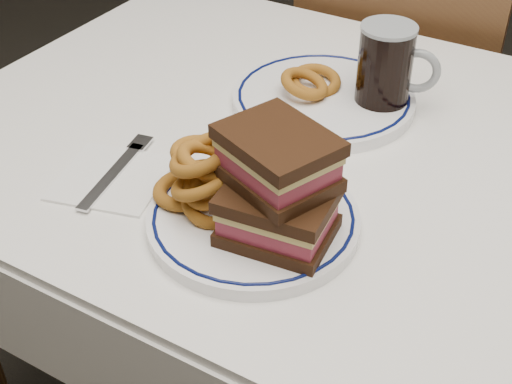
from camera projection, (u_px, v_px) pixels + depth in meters
The scene contains 10 objects.
dining_table at pixel (341, 205), 1.11m from camera, with size 1.27×0.87×0.75m.
chair_far at pixel (399, 94), 1.66m from camera, with size 0.46×0.46×0.94m.
main_plate at pixel (253, 219), 0.90m from camera, with size 0.27×0.27×0.02m.
reuben_sandwich at pixel (278, 187), 0.83m from camera, with size 0.16×0.15×0.13m.
onion_rings_main at pixel (204, 174), 0.90m from camera, with size 0.14×0.12×0.12m.
ketchup_ramekin at pixel (272, 164), 0.96m from camera, with size 0.05×0.05×0.03m.
beer_mug at pixel (386, 69), 1.09m from camera, with size 0.13×0.09×0.14m.
far_plate at pixel (323, 98), 1.15m from camera, with size 0.29×0.29×0.02m.
onion_rings_far at pixel (310, 82), 1.14m from camera, with size 0.09×0.12×0.05m.
napkin_fork at pixel (113, 176), 0.99m from camera, with size 0.17×0.19×0.01m.
Camera 1 is at (0.33, -0.82, 1.33)m, focal length 50.00 mm.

